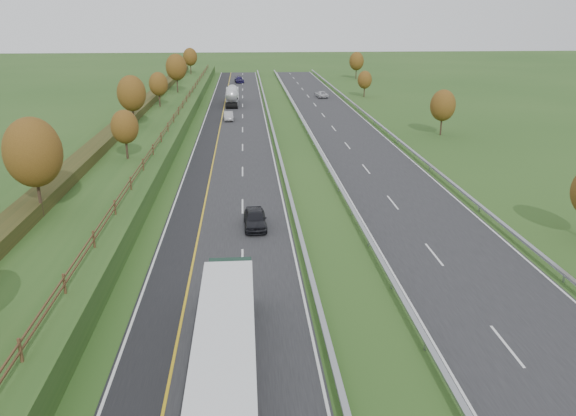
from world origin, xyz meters
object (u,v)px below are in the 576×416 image
road_tanker (232,95)px  car_small_far (239,80)px  box_lorry (227,345)px  car_oncoming (321,94)px  car_dark_near (255,219)px  car_silver_mid (229,116)px

road_tanker → car_small_far: 36.88m
car_small_far → box_lorry: bearing=-97.5°
road_tanker → car_oncoming: (18.57, 8.53, -1.19)m
box_lorry → car_oncoming: size_ratio=3.55×
car_oncoming → road_tanker: bearing=18.2°
road_tanker → car_small_far: road_tanker is taller
road_tanker → car_dark_near: 66.93m
car_silver_mid → car_oncoming: bearing=50.4°
car_dark_near → car_small_far: size_ratio=0.90×
car_small_far → car_oncoming: size_ratio=1.10×
car_small_far → road_tanker: bearing=-99.3°
car_oncoming → car_small_far: bearing=-64.9°
box_lorry → car_dark_near: box_lorry is taller
box_lorry → car_oncoming: box_lorry is taller
car_small_far → car_dark_near: bearing=-96.5°
car_oncoming → car_silver_mid: bearing=47.0°
car_dark_near → car_small_far: car_dark_near is taller
car_oncoming → car_dark_near: bearing=71.9°
box_lorry → road_tanker: 87.78m
car_dark_near → car_silver_mid: size_ratio=1.06×
box_lorry → car_silver_mid: 70.79m
car_dark_near → car_silver_mid: (-3.36, 49.83, -0.07)m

